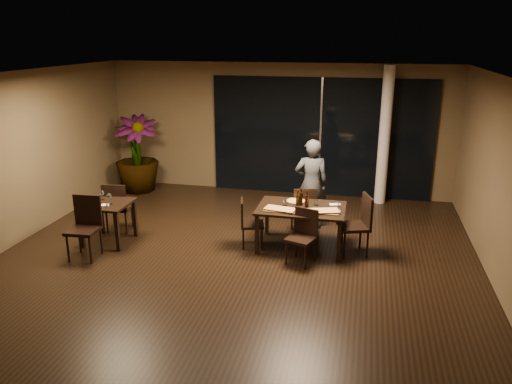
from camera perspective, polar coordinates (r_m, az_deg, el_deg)
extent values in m
plane|color=black|center=(8.37, -2.53, -7.88)|extent=(8.00, 8.00, 0.00)
cube|color=brown|center=(11.70, 2.53, 7.25)|extent=(8.00, 0.10, 3.00)
cube|color=brown|center=(4.35, -17.04, -12.13)|extent=(8.00, 0.10, 3.00)
cube|color=brown|center=(9.70, -26.49, 3.23)|extent=(0.10, 8.00, 3.00)
cube|color=brown|center=(7.86, 27.16, 0.12)|extent=(0.10, 8.00, 3.00)
cube|color=white|center=(7.58, -2.84, 13.20)|extent=(8.00, 8.00, 0.04)
cube|color=black|center=(11.52, 7.38, 6.19)|extent=(5.00, 0.06, 2.70)
cylinder|color=silver|center=(11.15, 14.47, 6.19)|extent=(0.24, 0.24, 3.00)
cube|color=black|center=(8.64, 5.21, -1.87)|extent=(1.50, 1.00, 0.04)
cube|color=black|center=(8.48, 0.10, -4.90)|extent=(0.06, 0.06, 0.71)
cube|color=black|center=(8.31, 9.47, -5.62)|extent=(0.06, 0.06, 0.71)
cube|color=black|center=(9.28, 1.27, -2.87)|extent=(0.06, 0.06, 0.71)
cube|color=black|center=(9.13, 9.81, -3.48)|extent=(0.06, 0.06, 0.71)
cube|color=black|center=(9.23, -16.65, -1.28)|extent=(0.80, 0.80, 0.04)
cube|color=black|center=(9.25, -19.30, -3.98)|extent=(0.06, 0.06, 0.71)
cube|color=black|center=(8.92, -15.56, -4.41)|extent=(0.06, 0.06, 0.71)
cube|color=black|center=(9.79, -17.26, -2.58)|extent=(0.06, 0.06, 0.71)
cube|color=black|center=(9.48, -13.67, -2.94)|extent=(0.06, 0.06, 0.71)
cube|color=black|center=(9.38, 5.39, -2.16)|extent=(0.54, 0.54, 0.05)
cylinder|color=black|center=(9.65, 6.20, -3.00)|extent=(0.04, 0.04, 0.44)
cylinder|color=black|center=(9.59, 4.12, -3.08)|extent=(0.04, 0.04, 0.44)
cylinder|color=black|center=(9.33, 6.61, -3.76)|extent=(0.04, 0.04, 0.44)
cylinder|color=black|center=(9.26, 4.47, -3.84)|extent=(0.04, 0.04, 0.44)
cube|color=black|center=(9.12, 5.65, -1.12)|extent=(0.42, 0.17, 0.49)
cube|color=black|center=(8.16, 5.14, -5.38)|extent=(0.53, 0.53, 0.05)
cylinder|color=black|center=(8.17, 3.48, -6.91)|extent=(0.03, 0.03, 0.43)
cylinder|color=black|center=(8.03, 5.64, -7.42)|extent=(0.03, 0.03, 0.43)
cylinder|color=black|center=(8.45, 4.59, -6.09)|extent=(0.03, 0.03, 0.43)
cylinder|color=black|center=(8.31, 6.69, -6.56)|extent=(0.03, 0.03, 0.43)
cube|color=black|center=(8.23, 5.78, -3.42)|extent=(0.41, 0.17, 0.47)
cube|color=black|center=(8.77, -0.42, -3.74)|extent=(0.49, 0.49, 0.05)
cylinder|color=black|center=(8.70, 0.69, -5.37)|extent=(0.03, 0.03, 0.41)
cylinder|color=black|center=(9.00, 0.60, -4.56)|extent=(0.03, 0.03, 0.41)
cylinder|color=black|center=(8.69, -1.46, -5.39)|extent=(0.03, 0.03, 0.41)
cylinder|color=black|center=(9.00, -1.48, -4.58)|extent=(0.03, 0.03, 0.41)
cube|color=black|center=(8.69, -1.62, -2.37)|extent=(0.13, 0.39, 0.45)
cube|color=black|center=(8.61, 11.08, -3.90)|extent=(0.61, 0.61, 0.05)
cylinder|color=black|center=(8.82, 9.40, -4.99)|extent=(0.04, 0.04, 0.49)
cylinder|color=black|center=(8.48, 10.08, -5.99)|extent=(0.04, 0.04, 0.49)
cylinder|color=black|center=(8.93, 11.84, -4.85)|extent=(0.04, 0.04, 0.49)
cylinder|color=black|center=(8.59, 12.62, -5.83)|extent=(0.04, 0.04, 0.49)
cube|color=black|center=(8.58, 12.58, -2.13)|extent=(0.19, 0.47, 0.55)
cube|color=black|center=(9.81, -15.41, -1.73)|extent=(0.51, 0.51, 0.05)
cylinder|color=black|center=(9.99, -13.96, -2.66)|extent=(0.04, 0.04, 0.46)
cylinder|color=black|center=(10.11, -15.94, -2.58)|extent=(0.04, 0.04, 0.46)
cylinder|color=black|center=(9.67, -14.63, -3.40)|extent=(0.04, 0.04, 0.46)
cylinder|color=black|center=(9.79, -16.66, -3.31)|extent=(0.04, 0.04, 0.46)
cube|color=black|center=(9.55, -15.93, -0.69)|extent=(0.45, 0.10, 0.51)
cube|color=black|center=(8.77, -19.14, -4.16)|extent=(0.51, 0.51, 0.05)
cylinder|color=black|center=(8.80, -20.72, -6.01)|extent=(0.04, 0.04, 0.49)
cylinder|color=black|center=(8.61, -18.42, -6.27)|extent=(0.04, 0.04, 0.49)
cylinder|color=black|center=(9.11, -19.51, -5.06)|extent=(0.04, 0.04, 0.49)
cylinder|color=black|center=(8.93, -17.28, -5.28)|extent=(0.04, 0.04, 0.49)
cube|color=black|center=(8.86, -18.66, -2.00)|extent=(0.48, 0.07, 0.55)
imported|color=#303336|center=(9.57, 6.32, 0.91)|extent=(0.64, 0.47, 1.74)
imported|color=#204617|center=(12.12, -13.48, 4.23)|extent=(1.30, 1.30, 1.80)
cube|color=#432815|center=(8.45, 2.78, -2.08)|extent=(0.55, 0.28, 0.01)
cube|color=#4F3519|center=(8.43, 7.72, -2.27)|extent=(0.51, 0.26, 0.01)
cylinder|color=red|center=(8.92, 4.57, -1.05)|extent=(0.32, 0.32, 0.01)
cylinder|color=white|center=(8.70, 3.32, -1.25)|extent=(0.07, 0.07, 0.09)
cylinder|color=white|center=(8.75, 6.91, -1.21)|extent=(0.08, 0.08, 0.09)
cube|color=white|center=(8.50, 8.97, -2.16)|extent=(0.20, 0.14, 0.01)
cube|color=white|center=(8.82, 9.02, -1.42)|extent=(0.20, 0.16, 0.01)
cube|color=white|center=(9.07, -17.02, -1.45)|extent=(0.21, 0.17, 0.01)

